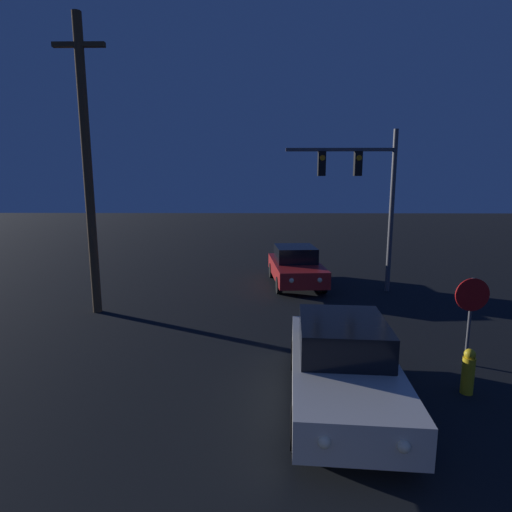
% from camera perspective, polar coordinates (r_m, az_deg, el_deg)
% --- Properties ---
extents(car_near, '(2.20, 4.62, 1.59)m').
position_cam_1_polar(car_near, '(7.92, 12.27, -14.76)').
color(car_near, beige).
rests_on(car_near, ground_plane).
extents(car_far, '(2.21, 4.62, 1.59)m').
position_cam_1_polar(car_far, '(16.72, 5.69, -1.40)').
color(car_far, '#B21E1E').
rests_on(car_far, ground_plane).
extents(traffic_signal_mast, '(4.14, 0.30, 6.14)m').
position_cam_1_polar(traffic_signal_mast, '(15.80, 15.42, 9.58)').
color(traffic_signal_mast, '#4C4C51').
rests_on(traffic_signal_mast, ground_plane).
extents(stop_sign, '(0.76, 0.07, 2.05)m').
position_cam_1_polar(stop_sign, '(10.27, 28.39, -6.16)').
color(stop_sign, '#4C4C51').
rests_on(stop_sign, ground_plane).
extents(utility_pole, '(1.56, 0.28, 9.07)m').
position_cam_1_polar(utility_pole, '(13.64, -22.95, 11.77)').
color(utility_pole, '#4C3823').
rests_on(utility_pole, ground_plane).
extents(fire_hydrant, '(0.24, 0.24, 0.93)m').
position_cam_1_polar(fire_hydrant, '(9.22, 28.05, -14.36)').
color(fire_hydrant, gold).
rests_on(fire_hydrant, ground_plane).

